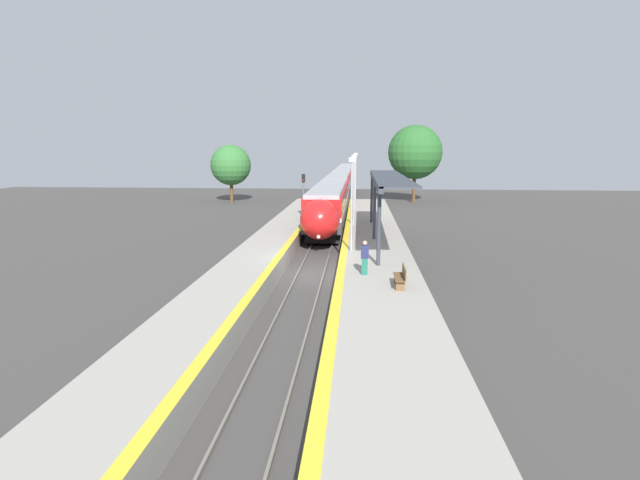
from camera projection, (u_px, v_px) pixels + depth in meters
name	position (u px, v px, depth m)	size (l,w,h in m)	color
ground_plane	(311.00, 275.00, 27.49)	(120.00, 120.00, 0.00)	#423F3D
rail_left	(298.00, 274.00, 27.53)	(0.08, 90.00, 0.15)	slate
rail_right	(324.00, 274.00, 27.42)	(0.08, 90.00, 0.15)	slate
train	(341.00, 183.00, 70.04)	(2.82, 77.86, 3.72)	black
platform_right	(376.00, 267.00, 27.12)	(4.02, 64.00, 1.05)	#9E998E
platform_left	(255.00, 265.00, 27.63)	(3.09, 64.00, 1.05)	#9E998E
platform_bench	(401.00, 276.00, 21.23)	(0.44, 1.63, 0.89)	brown
person_waiting	(365.00, 257.00, 23.25)	(0.36, 0.22, 1.62)	#1E604C
railway_signal	(304.00, 197.00, 41.88)	(0.28, 0.28, 4.79)	#59595E
lamppost_near	(352.00, 198.00, 28.32)	(0.36, 0.20, 5.34)	#9E9EA3
lamppost_mid	(354.00, 185.00, 38.21)	(0.36, 0.20, 5.34)	#9E9EA3
lamppost_far	(355.00, 178.00, 48.10)	(0.36, 0.20, 5.34)	#9E9EA3
lamppost_farthest	(356.00, 173.00, 57.99)	(0.36, 0.20, 5.34)	#9E9EA3
station_canopy	(384.00, 180.00, 31.93)	(2.02, 18.04, 4.10)	#333842
background_tree_left	(231.00, 165.00, 64.31)	(5.18, 5.18, 7.38)	brown
background_tree_right	(415.00, 152.00, 63.96)	(6.92, 6.92, 9.89)	brown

